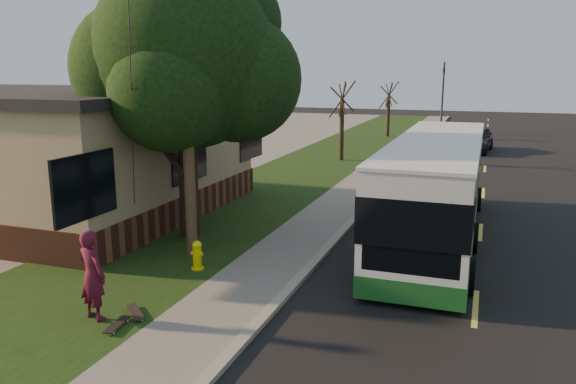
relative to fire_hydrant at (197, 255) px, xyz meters
The scene contains 18 objects.
ground 2.64m from the fire_hydrant, ahead, with size 120.00×120.00×0.00m, color black.
road 11.99m from the fire_hydrant, 56.58° to the left, with size 8.00×80.00×0.01m, color black.
curb 10.34m from the fire_hydrant, 75.43° to the left, with size 0.25×80.00×0.12m, color gray.
sidewalk 10.13m from the fire_hydrant, 80.91° to the left, with size 2.00×80.00×0.08m, color slate.
grass_verge 10.19m from the fire_hydrant, 100.76° to the left, with size 5.00×80.00×0.07m, color black.
building_lot 15.55m from the fire_hydrant, 139.96° to the left, with size 15.00×80.00×0.04m, color slate.
fire_hydrant is the anchor object (origin of this frame).
utility_pole 4.37m from the fire_hydrant, 125.38° to the left, with size 2.86×3.21×9.07m.
leafy_tree 5.65m from the fire_hydrant, 120.67° to the left, with size 6.30×6.00×7.80m.
bare_tree_near 18.10m from the fire_hydrant, 92.86° to the left, with size 1.38×1.21×4.31m.
bare_tree_far 30.04m from the fire_hydrant, 90.76° to the left, with size 1.38×1.21×4.03m.
traffic_signal 34.25m from the fire_hydrant, 84.79° to the left, with size 0.18×0.22×5.50m.
transit_bus 7.23m from the fire_hydrant, 42.38° to the left, with size 2.55×11.06×3.00m.
skateboarder 3.31m from the fire_hydrant, 99.67° to the right, with size 0.67×0.44×1.83m, color #4A0E23.
skateboard_main 3.42m from the fire_hydrant, 88.32° to the right, with size 0.30×0.80×0.07m.
skateboard_spare 2.83m from the fire_hydrant, 87.96° to the right, with size 0.77×0.73×0.08m.
dumpster 5.32m from the fire_hydrant, 154.27° to the left, with size 1.60×1.29×1.38m.
distant_car 25.07m from the fire_hydrant, 76.40° to the left, with size 1.87×4.64×1.58m, color black.
Camera 1 is at (3.96, -11.73, 4.94)m, focal length 35.00 mm.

